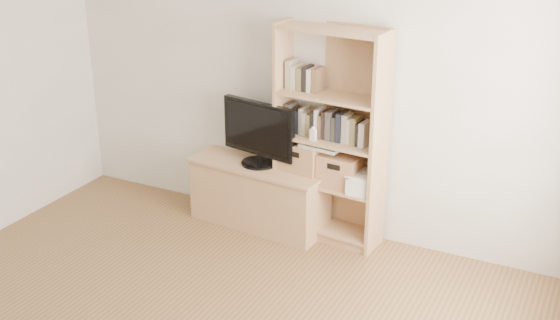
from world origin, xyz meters
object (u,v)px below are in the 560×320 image
Objects in this scene: bookshelf at (330,137)px; basket_left at (304,159)px; tv_stand at (260,195)px; laptop at (323,145)px; television at (259,133)px; basket_right at (341,170)px; baby_monitor at (313,135)px.

bookshelf is 0.34m from basket_left.
tv_stand is 0.78m from laptop.
television is at bearing -160.23° from basket_left.
basket_right is at bearing 9.77° from laptop.
television reaches higher than basket_right.
laptop is (-0.05, -0.02, -0.08)m from bookshelf.
tv_stand is 0.87m from bookshelf.
laptop is at bearing -3.27° from basket_left.
basket_left reaches higher than basket_right.
tv_stand is 3.52× the size of laptop.
television is at bearing -168.92° from bookshelf.
basket_right is at bearing 30.11° from baby_monitor.
television is 0.57m from laptop.
bookshelf reaches higher than tv_stand.
bookshelf is 18.51× the size of baby_monitor.
laptop is at bearing 60.84° from baby_monitor.
laptop is (0.19, -0.04, 0.17)m from basket_left.
basket_left is at bearing 16.93° from tv_stand.
television reaches higher than baby_monitor.
bookshelf is 0.62m from television.
basket_right reaches higher than tv_stand.
basket_right is (0.72, 0.05, -0.21)m from television.
laptop is (0.06, 0.07, -0.10)m from baby_monitor.
basket_left is (0.38, 0.08, -0.19)m from television.
television is 0.51m from baby_monitor.
laptop is at bearing 9.33° from tv_stand.
tv_stand is 0.66× the size of bookshelf.
baby_monitor is 0.29× the size of laptop.
bookshelf reaches higher than basket_right.
bookshelf is 2.51× the size of television.
bookshelf is 4.80× the size of basket_left.
baby_monitor reaches higher than basket_right.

